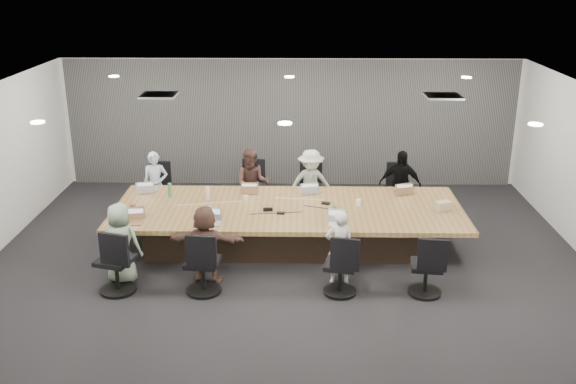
{
  "coord_description": "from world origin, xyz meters",
  "views": [
    {
      "loc": [
        0.18,
        -9.84,
        4.69
      ],
      "look_at": [
        0.0,
        0.4,
        1.05
      ],
      "focal_mm": 40.0,
      "sensor_mm": 36.0,
      "label": 1
    }
  ],
  "objects_px": {
    "chair_0": "(160,193)",
    "person_0": "(156,185)",
    "laptop_0": "(149,190)",
    "person_3": "(400,185)",
    "laptop_3": "(405,192)",
    "person_5": "(206,244)",
    "chair_7": "(426,270)",
    "person_2": "(311,185)",
    "chair_4": "(116,265)",
    "laptop_1": "(250,191)",
    "chair_6": "(340,269)",
    "laptop_4": "(129,223)",
    "bottle_green_right": "(334,211)",
    "chair_5": "(203,267)",
    "laptop_5": "(210,224)",
    "laptop_6": "(338,224)",
    "bottle_green_left": "(170,190)",
    "person_6": "(339,247)",
    "stapler": "(268,209)",
    "chair_1": "(254,191)",
    "chair_3": "(396,194)",
    "person_4": "(121,243)",
    "canvas_bag": "(443,206)",
    "laptop_2": "(311,191)",
    "conference_table": "(288,225)",
    "mug_brown": "(133,208)",
    "snack_packet": "(443,208)",
    "chair_2": "(310,192)",
    "person_1": "(252,184)"
  },
  "relations": [
    {
      "from": "person_0",
      "to": "laptop_4",
      "type": "bearing_deg",
      "value": -96.65
    },
    {
      "from": "person_2",
      "to": "snack_packet",
      "type": "relative_size",
      "value": 8.19
    },
    {
      "from": "person_0",
      "to": "mug_brown",
      "type": "bearing_deg",
      "value": -98.73
    },
    {
      "from": "chair_6",
      "to": "laptop_0",
      "type": "relative_size",
      "value": 2.49
    },
    {
      "from": "chair_1",
      "to": "laptop_4",
      "type": "height_order",
      "value": "chair_1"
    },
    {
      "from": "chair_1",
      "to": "canvas_bag",
      "type": "relative_size",
      "value": 3.15
    },
    {
      "from": "laptop_2",
      "to": "laptop_0",
      "type": "bearing_deg",
      "value": -12.44
    },
    {
      "from": "snack_packet",
      "to": "chair_4",
      "type": "bearing_deg",
      "value": -162.62
    },
    {
      "from": "laptop_4",
      "to": "laptop_6",
      "type": "height_order",
      "value": "same"
    },
    {
      "from": "chair_1",
      "to": "laptop_3",
      "type": "height_order",
      "value": "chair_1"
    },
    {
      "from": "chair_7",
      "to": "stapler",
      "type": "xyz_separation_m",
      "value": [
        -2.43,
        1.5,
        0.38
      ]
    },
    {
      "from": "chair_5",
      "to": "mug_brown",
      "type": "distance_m",
      "value": 2.03
    },
    {
      "from": "chair_6",
      "to": "laptop_4",
      "type": "distance_m",
      "value": 3.5
    },
    {
      "from": "stapler",
      "to": "person_0",
      "type": "bearing_deg",
      "value": 139.66
    },
    {
      "from": "person_5",
      "to": "person_0",
      "type": "bearing_deg",
      "value": -60.25
    },
    {
      "from": "chair_5",
      "to": "stapler",
      "type": "xyz_separation_m",
      "value": [
        0.91,
        1.5,
        0.35
      ]
    },
    {
      "from": "person_6",
      "to": "chair_2",
      "type": "bearing_deg",
      "value": -86.63
    },
    {
      "from": "person_3",
      "to": "person_4",
      "type": "distance_m",
      "value": 5.41
    },
    {
      "from": "bottle_green_left",
      "to": "person_6",
      "type": "bearing_deg",
      "value": -31.9
    },
    {
      "from": "person_0",
      "to": "laptop_2",
      "type": "height_order",
      "value": "person_0"
    },
    {
      "from": "person_6",
      "to": "laptop_3",
      "type": "bearing_deg",
      "value": -125.62
    },
    {
      "from": "chair_7",
      "to": "laptop_3",
      "type": "distance_m",
      "value": 2.53
    },
    {
      "from": "chair_2",
      "to": "laptop_5",
      "type": "distance_m",
      "value": 3.02
    },
    {
      "from": "chair_2",
      "to": "stapler",
      "type": "relative_size",
      "value": 5.1
    },
    {
      "from": "person_0",
      "to": "laptop_6",
      "type": "distance_m",
      "value": 4.03
    },
    {
      "from": "laptop_0",
      "to": "person_3",
      "type": "bearing_deg",
      "value": 174.81
    },
    {
      "from": "chair_4",
      "to": "laptop_1",
      "type": "distance_m",
      "value": 3.12
    },
    {
      "from": "chair_6",
      "to": "chair_2",
      "type": "bearing_deg",
      "value": 108.46
    },
    {
      "from": "stapler",
      "to": "chair_6",
      "type": "bearing_deg",
      "value": -58.31
    },
    {
      "from": "bottle_green_left",
      "to": "person_2",
      "type": "bearing_deg",
      "value": 18.78
    },
    {
      "from": "chair_5",
      "to": "person_3",
      "type": "bearing_deg",
      "value": 47.85
    },
    {
      "from": "chair_4",
      "to": "person_4",
      "type": "distance_m",
      "value": 0.41
    },
    {
      "from": "chair_7",
      "to": "person_2",
      "type": "bearing_deg",
      "value": 125.89
    },
    {
      "from": "conference_table",
      "to": "laptop_6",
      "type": "bearing_deg",
      "value": -44.6
    },
    {
      "from": "laptop_4",
      "to": "laptop_1",
      "type": "bearing_deg",
      "value": 27.64
    },
    {
      "from": "chair_0",
      "to": "person_0",
      "type": "distance_m",
      "value": 0.45
    },
    {
      "from": "person_2",
      "to": "laptop_5",
      "type": "height_order",
      "value": "person_2"
    },
    {
      "from": "conference_table",
      "to": "chair_6",
      "type": "relative_size",
      "value": 7.6
    },
    {
      "from": "chair_3",
      "to": "person_4",
      "type": "bearing_deg",
      "value": 29.9
    },
    {
      "from": "laptop_5",
      "to": "laptop_6",
      "type": "xyz_separation_m",
      "value": [
        2.06,
        0.0,
        0.0
      ]
    },
    {
      "from": "chair_6",
      "to": "person_2",
      "type": "bearing_deg",
      "value": 109.22
    },
    {
      "from": "laptop_3",
      "to": "bottle_green_right",
      "type": "xyz_separation_m",
      "value": [
        -1.36,
        -1.29,
        0.1
      ]
    },
    {
      "from": "chair_5",
      "to": "laptop_6",
      "type": "relative_size",
      "value": 2.92
    },
    {
      "from": "chair_3",
      "to": "laptop_0",
      "type": "height_order",
      "value": "laptop_0"
    },
    {
      "from": "laptop_3",
      "to": "person_5",
      "type": "height_order",
      "value": "person_5"
    },
    {
      "from": "person_1",
      "to": "person_4",
      "type": "height_order",
      "value": "person_1"
    },
    {
      "from": "person_3",
      "to": "person_6",
      "type": "distance_m",
      "value": 3.01
    },
    {
      "from": "bottle_green_right",
      "to": "laptop_4",
      "type": "bearing_deg",
      "value": -174.61
    },
    {
      "from": "conference_table",
      "to": "snack_packet",
      "type": "xyz_separation_m",
      "value": [
        2.65,
        -0.07,
        0.36
      ]
    },
    {
      "from": "person_1",
      "to": "canvas_bag",
      "type": "height_order",
      "value": "person_1"
    }
  ]
}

